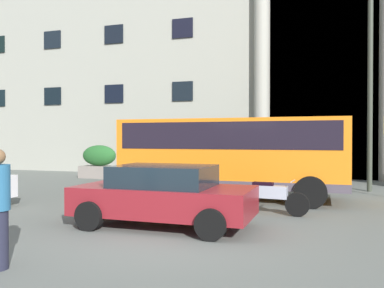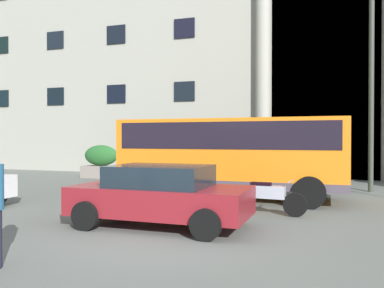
{
  "view_description": "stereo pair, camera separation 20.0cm",
  "coord_description": "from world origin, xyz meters",
  "px_view_note": "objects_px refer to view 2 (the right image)",
  "views": [
    {
      "loc": [
        3.01,
        -7.34,
        1.95
      ],
      "look_at": [
        -1.43,
        6.38,
        1.75
      ],
      "focal_mm": 37.84,
      "sensor_mm": 36.0,
      "label": 1
    },
    {
      "loc": [
        3.2,
        -7.27,
        1.95
      ],
      "look_at": [
        -1.43,
        6.38,
        1.75
      ],
      "focal_mm": 37.84,
      "sensor_mm": 36.0,
      "label": 2
    }
  ],
  "objects_px": {
    "hedge_planter_east": "(101,162)",
    "lamppost_plaza_centre": "(371,68)",
    "hedge_planter_far_west": "(261,165)",
    "parked_compact_extra": "(161,195)",
    "orange_minibus": "(232,151)",
    "scooter_by_planter": "(266,197)",
    "hedge_planter_far_east": "(194,166)"
  },
  "relations": [
    {
      "from": "orange_minibus",
      "to": "lamppost_plaza_centre",
      "type": "bearing_deg",
      "value": 36.25
    },
    {
      "from": "hedge_planter_far_west",
      "to": "hedge_planter_far_east",
      "type": "bearing_deg",
      "value": -177.37
    },
    {
      "from": "hedge_planter_far_east",
      "to": "lamppost_plaza_centre",
      "type": "distance_m",
      "value": 8.58
    },
    {
      "from": "lamppost_plaza_centre",
      "to": "hedge_planter_east",
      "type": "bearing_deg",
      "value": 173.49
    },
    {
      "from": "hedge_planter_far_east",
      "to": "lamppost_plaza_centre",
      "type": "bearing_deg",
      "value": -14.21
    },
    {
      "from": "hedge_planter_east",
      "to": "hedge_planter_far_east",
      "type": "height_order",
      "value": "hedge_planter_east"
    },
    {
      "from": "hedge_planter_east",
      "to": "orange_minibus",
      "type": "bearing_deg",
      "value": -31.1
    },
    {
      "from": "hedge_planter_far_east",
      "to": "hedge_planter_east",
      "type": "bearing_deg",
      "value": -173.83
    },
    {
      "from": "orange_minibus",
      "to": "scooter_by_planter",
      "type": "xyz_separation_m",
      "value": [
        1.47,
        -2.43,
        -1.09
      ]
    },
    {
      "from": "hedge_planter_east",
      "to": "scooter_by_planter",
      "type": "relative_size",
      "value": 0.94
    },
    {
      "from": "hedge_planter_far_east",
      "to": "scooter_by_planter",
      "type": "xyz_separation_m",
      "value": [
        4.47,
        -7.55,
        -0.17
      ]
    },
    {
      "from": "hedge_planter_far_west",
      "to": "parked_compact_extra",
      "type": "distance_m",
      "value": 9.83
    },
    {
      "from": "hedge_planter_east",
      "to": "lamppost_plaza_centre",
      "type": "distance_m",
      "value": 12.71
    },
    {
      "from": "hedge_planter_far_east",
      "to": "lamppost_plaza_centre",
      "type": "relative_size",
      "value": 0.25
    },
    {
      "from": "scooter_by_planter",
      "to": "hedge_planter_far_east",
      "type": "bearing_deg",
      "value": 126.14
    },
    {
      "from": "parked_compact_extra",
      "to": "scooter_by_planter",
      "type": "relative_size",
      "value": 1.99
    },
    {
      "from": "orange_minibus",
      "to": "parked_compact_extra",
      "type": "relative_size",
      "value": 1.8
    },
    {
      "from": "hedge_planter_far_east",
      "to": "parked_compact_extra",
      "type": "bearing_deg",
      "value": -75.77
    },
    {
      "from": "hedge_planter_east",
      "to": "lamppost_plaza_centre",
      "type": "relative_size",
      "value": 0.24
    },
    {
      "from": "scooter_by_planter",
      "to": "hedge_planter_far_west",
      "type": "bearing_deg",
      "value": 105.54
    },
    {
      "from": "hedge_planter_far_west",
      "to": "hedge_planter_far_east",
      "type": "distance_m",
      "value": 3.11
    },
    {
      "from": "orange_minibus",
      "to": "scooter_by_planter",
      "type": "relative_size",
      "value": 3.59
    },
    {
      "from": "parked_compact_extra",
      "to": "lamppost_plaza_centre",
      "type": "relative_size",
      "value": 0.51
    },
    {
      "from": "orange_minibus",
      "to": "hedge_planter_far_west",
      "type": "distance_m",
      "value": 5.32
    },
    {
      "from": "orange_minibus",
      "to": "hedge_planter_far_west",
      "type": "bearing_deg",
      "value": 88.91
    },
    {
      "from": "scooter_by_planter",
      "to": "hedge_planter_east",
      "type": "bearing_deg",
      "value": 147.84
    },
    {
      "from": "hedge_planter_east",
      "to": "hedge_planter_far_west",
      "type": "distance_m",
      "value": 7.79
    },
    {
      "from": "scooter_by_planter",
      "to": "orange_minibus",
      "type": "bearing_deg",
      "value": 126.66
    },
    {
      "from": "hedge_planter_far_west",
      "to": "parked_compact_extra",
      "type": "height_order",
      "value": "hedge_planter_far_west"
    },
    {
      "from": "hedge_planter_east",
      "to": "hedge_planter_far_west",
      "type": "bearing_deg",
      "value": 4.76
    },
    {
      "from": "scooter_by_planter",
      "to": "lamppost_plaza_centre",
      "type": "bearing_deg",
      "value": 67.92
    },
    {
      "from": "hedge_planter_far_east",
      "to": "scooter_by_planter",
      "type": "bearing_deg",
      "value": -59.37
    }
  ]
}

